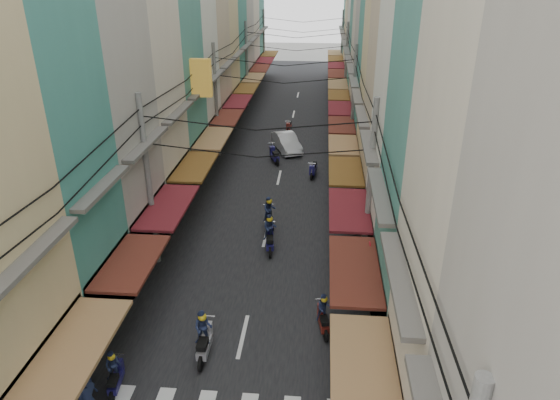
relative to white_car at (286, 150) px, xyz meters
The scene contains 13 objects.
ground 19.53m from the white_car, 90.26° to the right, with size 160.00×160.00×0.00m, color slate.
road 0.48m from the white_car, 100.69° to the left, with size 10.00×80.00×0.02m, color black.
sidewalk_left 6.61m from the white_car, behind, with size 3.00×80.00×0.06m, color gray.
sidewalk_right 6.43m from the white_car, ahead, with size 3.00×80.00×0.06m, color gray.
building_row_left 12.98m from the white_car, 159.67° to the right, with size 7.80×67.67×23.70m.
building_row_right 12.62m from the white_car, 21.50° to the right, with size 7.80×68.98×22.59m.
utility_poles 7.99m from the white_car, 91.13° to the right, with size 10.20×66.13×8.20m.
white_car is the anchor object (origin of this frame).
bicycle 17.53m from the white_car, 72.02° to the right, with size 0.58×1.54×1.06m, color black.
moving_scooters 14.42m from the white_car, 90.51° to the right, with size 7.34×31.12×1.97m.
parked_scooters 24.57m from the white_car, 80.00° to the right, with size 13.46×16.63×1.01m.
pedestrians 17.45m from the white_car, 105.47° to the right, with size 12.43×22.33×2.16m.
traffic_sign 20.01m from the white_car, 76.34° to the right, with size 0.10×0.69×3.13m.
Camera 1 is at (2.72, -16.96, 12.90)m, focal length 32.00 mm.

